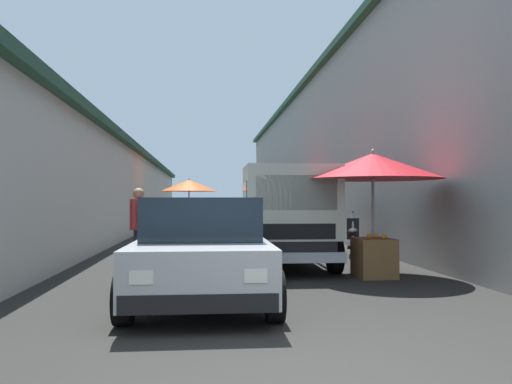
{
  "coord_description": "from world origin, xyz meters",
  "views": [
    {
      "loc": [
        -3.54,
        0.85,
        1.41
      ],
      "look_at": [
        7.2,
        -0.25,
        1.6
      ],
      "focal_mm": 35.21,
      "sensor_mm": 36.0,
      "label": 1
    }
  ],
  "objects_px": {
    "fruit_stall_mid_lane": "(373,176)",
    "hatchback_car": "(202,248)",
    "vendor_by_crates": "(139,222)",
    "parked_scooter": "(353,239)",
    "fruit_stall_near_right": "(287,196)",
    "fruit_stall_near_left": "(289,188)",
    "fruit_stall_far_right": "(190,192)",
    "delivery_truck": "(285,219)"
  },
  "relations": [
    {
      "from": "fruit_stall_mid_lane",
      "to": "parked_scooter",
      "type": "relative_size",
      "value": 1.56
    },
    {
      "from": "fruit_stall_near_left",
      "to": "fruit_stall_near_right",
      "type": "relative_size",
      "value": 1.0
    },
    {
      "from": "fruit_stall_near_right",
      "to": "fruit_stall_mid_lane",
      "type": "xyz_separation_m",
      "value": [
        -10.74,
        0.17,
        0.26
      ]
    },
    {
      "from": "fruit_stall_near_right",
      "to": "vendor_by_crates",
      "type": "relative_size",
      "value": 1.43
    },
    {
      "from": "fruit_stall_near_right",
      "to": "parked_scooter",
      "type": "xyz_separation_m",
      "value": [
        -7.43,
        -0.44,
        -1.16
      ]
    },
    {
      "from": "delivery_truck",
      "to": "parked_scooter",
      "type": "height_order",
      "value": "delivery_truck"
    },
    {
      "from": "fruit_stall_far_right",
      "to": "delivery_truck",
      "type": "bearing_deg",
      "value": -168.89
    },
    {
      "from": "fruit_stall_near_left",
      "to": "fruit_stall_mid_lane",
      "type": "height_order",
      "value": "same"
    },
    {
      "from": "delivery_truck",
      "to": "parked_scooter",
      "type": "xyz_separation_m",
      "value": [
        2.12,
        -2.08,
        -0.59
      ]
    },
    {
      "from": "fruit_stall_mid_lane",
      "to": "delivery_truck",
      "type": "bearing_deg",
      "value": 50.78
    },
    {
      "from": "fruit_stall_far_right",
      "to": "fruit_stall_near_left",
      "type": "height_order",
      "value": "fruit_stall_far_right"
    },
    {
      "from": "hatchback_car",
      "to": "delivery_truck",
      "type": "height_order",
      "value": "delivery_truck"
    },
    {
      "from": "fruit_stall_mid_lane",
      "to": "parked_scooter",
      "type": "distance_m",
      "value": 3.66
    },
    {
      "from": "vendor_by_crates",
      "to": "fruit_stall_mid_lane",
      "type": "bearing_deg",
      "value": -106.8
    },
    {
      "from": "hatchback_car",
      "to": "delivery_truck",
      "type": "relative_size",
      "value": 0.79
    },
    {
      "from": "fruit_stall_far_right",
      "to": "vendor_by_crates",
      "type": "xyz_separation_m",
      "value": [
        -11.58,
        0.69,
        -0.83
      ]
    },
    {
      "from": "delivery_truck",
      "to": "vendor_by_crates",
      "type": "bearing_deg",
      "value": 87.06
    },
    {
      "from": "hatchback_car",
      "to": "parked_scooter",
      "type": "bearing_deg",
      "value": -35.88
    },
    {
      "from": "fruit_stall_mid_lane",
      "to": "vendor_by_crates",
      "type": "distance_m",
      "value": 4.75
    },
    {
      "from": "fruit_stall_near_right",
      "to": "hatchback_car",
      "type": "distance_m",
      "value": 13.1
    },
    {
      "from": "delivery_truck",
      "to": "vendor_by_crates",
      "type": "height_order",
      "value": "delivery_truck"
    },
    {
      "from": "fruit_stall_far_right",
      "to": "hatchback_car",
      "type": "distance_m",
      "value": 14.89
    },
    {
      "from": "hatchback_car",
      "to": "fruit_stall_near_right",
      "type": "bearing_deg",
      "value": -14.74
    },
    {
      "from": "fruit_stall_mid_lane",
      "to": "fruit_stall_far_right",
      "type": "bearing_deg",
      "value": 16.24
    },
    {
      "from": "delivery_truck",
      "to": "fruit_stall_near_left",
      "type": "bearing_deg",
      "value": -11.18
    },
    {
      "from": "fruit_stall_mid_lane",
      "to": "delivery_truck",
      "type": "relative_size",
      "value": 0.52
    },
    {
      "from": "delivery_truck",
      "to": "parked_scooter",
      "type": "distance_m",
      "value": 3.02
    },
    {
      "from": "fruit_stall_far_right",
      "to": "parked_scooter",
      "type": "relative_size",
      "value": 1.48
    },
    {
      "from": "hatchback_car",
      "to": "fruit_stall_near_left",
      "type": "bearing_deg",
      "value": -20.01
    },
    {
      "from": "fruit_stall_far_right",
      "to": "parked_scooter",
      "type": "xyz_separation_m",
      "value": [
        -9.62,
        -4.39,
        -1.35
      ]
    },
    {
      "from": "fruit_stall_mid_lane",
      "to": "hatchback_car",
      "type": "bearing_deg",
      "value": 121.12
    },
    {
      "from": "fruit_stall_far_right",
      "to": "fruit_stall_mid_lane",
      "type": "bearing_deg",
      "value": -163.76
    },
    {
      "from": "vendor_by_crates",
      "to": "parked_scooter",
      "type": "distance_m",
      "value": 5.47
    },
    {
      "from": "fruit_stall_near_left",
      "to": "fruit_stall_mid_lane",
      "type": "relative_size",
      "value": 0.92
    },
    {
      "from": "parked_scooter",
      "to": "hatchback_car",
      "type": "bearing_deg",
      "value": 144.12
    },
    {
      "from": "fruit_stall_near_right",
      "to": "vendor_by_crates",
      "type": "height_order",
      "value": "fruit_stall_near_right"
    },
    {
      "from": "fruit_stall_mid_lane",
      "to": "fruit_stall_near_right",
      "type": "bearing_deg",
      "value": -0.93
    },
    {
      "from": "fruit_stall_far_right",
      "to": "hatchback_car",
      "type": "height_order",
      "value": "fruit_stall_far_right"
    },
    {
      "from": "fruit_stall_mid_lane",
      "to": "vendor_by_crates",
      "type": "xyz_separation_m",
      "value": [
        1.35,
        4.46,
        -0.9
      ]
    },
    {
      "from": "fruit_stall_near_right",
      "to": "hatchback_car",
      "type": "bearing_deg",
      "value": 165.26
    },
    {
      "from": "fruit_stall_near_left",
      "to": "delivery_truck",
      "type": "height_order",
      "value": "fruit_stall_near_left"
    },
    {
      "from": "fruit_stall_near_right",
      "to": "hatchback_car",
      "type": "height_order",
      "value": "fruit_stall_near_right"
    }
  ]
}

